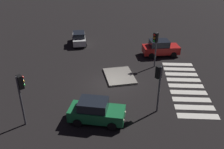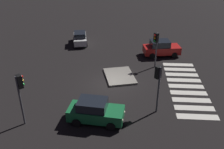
{
  "view_description": "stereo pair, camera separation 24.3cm",
  "coord_description": "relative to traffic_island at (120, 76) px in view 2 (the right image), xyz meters",
  "views": [
    {
      "loc": [
        -20.59,
        -1.13,
        11.94
      ],
      "look_at": [
        0.0,
        0.0,
        1.0
      ],
      "focal_mm": 40.64,
      "sensor_mm": 36.0,
      "label": 1
    },
    {
      "loc": [
        -20.57,
        -1.38,
        11.94
      ],
      "look_at": [
        0.0,
        0.0,
        1.0
      ],
      "focal_mm": 40.64,
      "sensor_mm": 36.0,
      "label": 2
    }
  ],
  "objects": [
    {
      "name": "ground_plane",
      "position": [
        -1.43,
        0.66,
        -0.09
      ],
      "size": [
        80.0,
        80.0,
        0.0
      ],
      "primitive_type": "plane",
      "color": "black"
    },
    {
      "name": "traffic_island",
      "position": [
        0.0,
        0.0,
        0.0
      ],
      "size": [
        4.17,
        3.52,
        0.18
      ],
      "color": "gray",
      "rests_on": "ground"
    },
    {
      "name": "car_green",
      "position": [
        -7.0,
        1.52,
        0.79
      ],
      "size": [
        2.27,
        4.25,
        1.79
      ],
      "rotation": [
        0.0,
        0.0,
        -1.68
      ],
      "color": "#196B38",
      "rests_on": "ground"
    },
    {
      "name": "car_red",
      "position": [
        5.65,
        -4.59,
        0.81
      ],
      "size": [
        2.48,
        4.38,
        1.83
      ],
      "rotation": [
        0.0,
        0.0,
        -1.41
      ],
      "color": "red",
      "rests_on": "ground"
    },
    {
      "name": "car_white",
      "position": [
        8.72,
        5.47,
        0.7
      ],
      "size": [
        3.91,
        2.29,
        1.62
      ],
      "rotation": [
        0.0,
        0.0,
        0.2
      ],
      "color": "silver",
      "rests_on": "ground"
    },
    {
      "name": "traffic_light_west",
      "position": [
        -7.57,
        6.56,
        2.92
      ],
      "size": [
        0.54,
        0.54,
        3.97
      ],
      "rotation": [
        0.0,
        0.0,
        -0.77
      ],
      "color": "#47474C",
      "rests_on": "ground"
    },
    {
      "name": "traffic_light_east",
      "position": [
        2.39,
        -3.54,
        2.79
      ],
      "size": [
        0.54,
        0.53,
        3.8
      ],
      "rotation": [
        0.0,
        0.0,
        2.31
      ],
      "color": "#47474C",
      "rests_on": "ground"
    },
    {
      "name": "traffic_light_south",
      "position": [
        -5.41,
        -3.02,
        2.87
      ],
      "size": [
        0.53,
        0.54,
        3.9
      ],
      "rotation": [
        0.0,
        0.0,
        0.74
      ],
      "color": "#47474C",
      "rests_on": "ground"
    },
    {
      "name": "crosswalk_near",
      "position": [
        -1.43,
        -6.22,
        -0.08
      ],
      "size": [
        9.9,
        3.2,
        0.02
      ],
      "color": "silver",
      "rests_on": "ground"
    }
  ]
}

